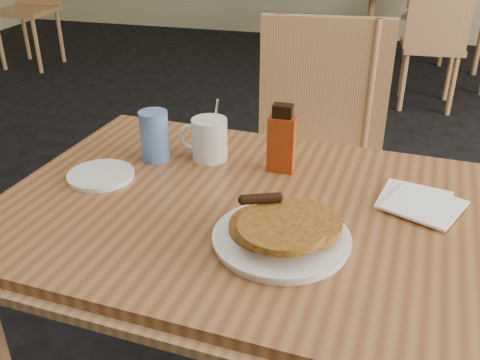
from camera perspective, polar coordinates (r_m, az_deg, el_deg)
name	(u,v)px	position (r m, az deg, el deg)	size (l,w,h in m)	color
main_table	(264,223)	(1.21, 2.56, -4.65)	(1.29, 0.92, 0.75)	#925F33
chair_main_far	(317,140)	(1.90, 8.17, 4.27)	(0.50, 0.50, 1.01)	tan
chair_neighbor_far	(429,3)	(5.40, 19.52, 17.36)	(0.46, 0.47, 0.85)	tan
chair_neighbor_near	(435,35)	(3.98, 20.08, 14.36)	(0.43, 0.43, 0.89)	tan
pancake_plate	(282,233)	(1.06, 4.52, -5.62)	(0.28, 0.28, 0.08)	white
coffee_mug	(208,138)	(1.39, -3.39, 4.44)	(0.13, 0.09, 0.17)	white
syrup_bottle	(282,141)	(1.32, 4.47, 4.21)	(0.07, 0.04, 0.17)	maroon
napkin_stack	(419,203)	(1.26, 18.57, -2.29)	(0.21, 0.22, 0.01)	white
blue_tumbler	(155,136)	(1.40, -9.11, 4.69)	(0.07, 0.07, 0.13)	#547EC5
side_saucer	(101,175)	(1.35, -14.62, 0.49)	(0.16, 0.16, 0.01)	white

